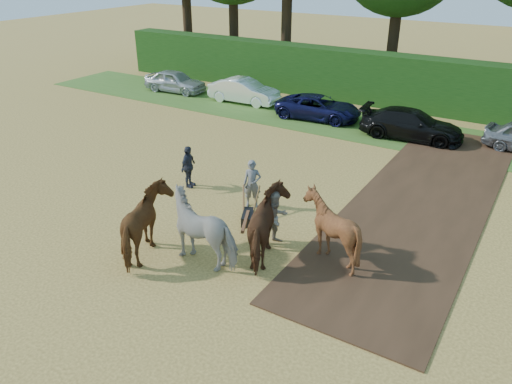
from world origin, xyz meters
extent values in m
plane|color=gold|center=(0.00, 0.00, 0.00)|extent=(120.00, 120.00, 0.00)
cube|color=#472D1C|center=(1.50, 7.00, 0.03)|extent=(4.50, 17.00, 0.05)
cube|color=#38601E|center=(0.00, 14.00, 0.01)|extent=(50.00, 5.00, 0.03)
cube|color=#14380F|center=(0.00, 18.50, 1.50)|extent=(46.00, 1.60, 3.00)
imported|color=tan|center=(-1.69, 1.49, 0.89)|extent=(0.97, 1.07, 1.79)
imported|color=#282B35|center=(-6.63, 3.39, 0.83)|extent=(0.57, 1.03, 1.66)
imported|color=brown|center=(-4.59, -1.11, 1.05)|extent=(2.06, 2.72, 2.09)
imported|color=#B3AEA0|center=(-3.03, -0.22, 1.05)|extent=(2.63, 2.49, 2.09)
imported|color=#502A19|center=(-1.46, 0.67, 1.05)|extent=(2.06, 2.72, 2.09)
imported|color=brown|center=(0.10, 1.56, 1.05)|extent=(2.34, 2.44, 2.10)
cube|color=black|center=(-3.15, 2.19, 0.17)|extent=(0.69, 0.96, 0.35)
cube|color=brown|center=(-2.90, 1.65, 0.35)|extent=(0.68, 1.31, 0.10)
cylinder|color=brown|center=(-3.58, 2.60, 0.55)|extent=(0.60, 0.88, 0.73)
cylinder|color=brown|center=(-3.19, 2.78, 0.55)|extent=(0.35, 0.99, 0.73)
imported|color=gray|center=(-3.66, 3.28, 0.87)|extent=(0.75, 0.65, 1.75)
imported|color=#B5B7BD|center=(-16.50, 14.37, 0.70)|extent=(4.23, 1.93, 1.41)
imported|color=white|center=(-11.30, 14.57, 0.72)|extent=(4.42, 1.68, 1.44)
imported|color=#151541|center=(-6.10, 13.96, 0.64)|extent=(4.77, 2.50, 1.28)
imported|color=black|center=(-0.90, 13.46, 0.71)|extent=(5.04, 2.33, 1.43)
cylinder|color=#382616|center=(-21.00, 21.50, 2.93)|extent=(0.70, 0.70, 5.85)
cylinder|color=#382616|center=(-17.00, 22.00, 2.70)|extent=(0.70, 0.70, 5.40)
cylinder|color=#382616|center=(-12.00, 21.00, 3.26)|extent=(0.70, 0.70, 6.53)
cylinder|color=#382616|center=(-5.00, 22.50, 2.59)|extent=(0.70, 0.70, 5.17)
camera|label=1|loc=(4.86, -10.27, 8.30)|focal=35.00mm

